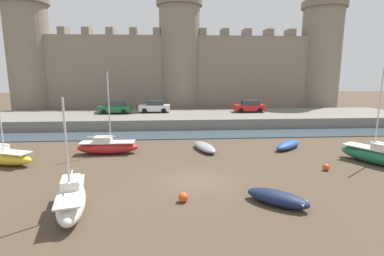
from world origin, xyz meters
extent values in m
plane|color=#4C3D2D|center=(0.00, 0.00, 0.00)|extent=(160.00, 160.00, 0.00)
cube|color=#3D4C56|center=(0.00, 13.70, 0.05)|extent=(80.00, 4.50, 0.10)
cube|color=slate|center=(0.00, 20.95, 0.63)|extent=(57.74, 10.00, 1.25)
cube|color=gray|center=(0.00, 30.61, 6.04)|extent=(45.74, 2.80, 12.08)
cylinder|color=gray|center=(-22.87, 30.61, 8.23)|extent=(6.26, 6.26, 16.46)
cylinder|color=#796B5D|center=(-22.87, 30.61, 16.96)|extent=(7.02, 7.02, 1.00)
cylinder|color=gray|center=(0.00, 30.61, 8.23)|extent=(6.26, 6.26, 16.46)
cylinder|color=#796B5D|center=(0.00, 30.61, 16.96)|extent=(7.02, 7.02, 1.00)
cylinder|color=gray|center=(22.87, 30.61, 8.23)|extent=(6.26, 6.26, 16.46)
cylinder|color=#796B5D|center=(22.87, 30.61, 16.96)|extent=(7.02, 7.02, 1.00)
cube|color=gray|center=(-17.53, 30.61, 12.63)|extent=(1.10, 2.52, 1.10)
cube|color=gray|center=(-14.03, 30.61, 12.63)|extent=(1.10, 2.52, 1.10)
cube|color=gray|center=(-10.52, 30.61, 12.63)|extent=(1.10, 2.52, 1.10)
cube|color=gray|center=(-7.01, 30.61, 12.63)|extent=(1.10, 2.52, 1.10)
cube|color=gray|center=(-3.51, 30.61, 12.63)|extent=(1.10, 2.52, 1.10)
cube|color=gray|center=(3.51, 30.61, 12.63)|extent=(1.10, 2.52, 1.10)
cube|color=gray|center=(7.01, 30.61, 12.63)|extent=(1.10, 2.52, 1.10)
cube|color=gray|center=(10.52, 30.61, 12.63)|extent=(1.10, 2.52, 1.10)
cube|color=gray|center=(14.03, 30.61, 12.63)|extent=(1.10, 2.52, 1.10)
cube|color=gray|center=(17.53, 30.61, 12.63)|extent=(1.10, 2.52, 1.10)
ellipsoid|color=yellow|center=(-13.90, 4.37, 0.52)|extent=(5.40, 3.14, 1.03)
cube|color=silver|center=(-13.90, 4.37, 0.99)|extent=(4.74, 2.72, 0.08)
cylinder|color=silver|center=(-13.65, 4.28, 3.24)|extent=(0.10, 0.10, 4.42)
ellipsoid|color=#234793|center=(8.78, 7.27, 0.34)|extent=(3.46, 3.34, 0.68)
ellipsoid|color=blue|center=(8.78, 7.27, 0.40)|extent=(2.81, 2.70, 0.37)
cube|color=beige|center=(8.58, 7.08, 0.44)|extent=(0.80, 0.84, 0.06)
cube|color=beige|center=(9.83, 8.25, 0.42)|extent=(0.63, 0.65, 0.08)
ellipsoid|color=silver|center=(-6.33, -3.84, 0.60)|extent=(2.36, 4.92, 1.20)
cube|color=silver|center=(-6.33, -3.84, 1.16)|extent=(2.04, 4.32, 0.08)
cube|color=silver|center=(-6.41, -3.49, 1.42)|extent=(1.13, 1.49, 0.44)
cylinder|color=silver|center=(-6.28, -4.07, 3.41)|extent=(0.10, 0.10, 4.43)
cylinder|color=silver|center=(-6.44, -3.37, 1.65)|extent=(0.57, 2.10, 0.08)
ellipsoid|color=red|center=(-6.75, 6.79, 0.51)|extent=(5.00, 1.48, 1.01)
cube|color=silver|center=(-6.75, 6.79, 0.97)|extent=(4.40, 1.26, 0.08)
cube|color=silver|center=(-7.12, 6.78, 1.23)|extent=(1.40, 0.95, 0.44)
cylinder|color=silver|center=(-6.50, 6.79, 3.87)|extent=(0.10, 0.10, 5.72)
cylinder|color=silver|center=(-7.25, 6.78, 1.46)|extent=(2.25, 0.09, 0.08)
ellipsoid|color=#141E3D|center=(3.90, -3.66, 0.36)|extent=(3.29, 3.05, 0.73)
ellipsoid|color=navy|center=(3.90, -3.66, 0.42)|extent=(2.67, 2.46, 0.40)
cube|color=beige|center=(3.71, -3.50, 0.46)|extent=(0.82, 0.92, 0.06)
cube|color=beige|center=(4.88, -4.49, 0.44)|extent=(0.65, 0.69, 0.08)
ellipsoid|color=gray|center=(1.38, 7.20, 0.30)|extent=(2.22, 3.92, 0.61)
ellipsoid|color=silver|center=(1.38, 7.20, 0.36)|extent=(1.77, 3.20, 0.33)
cube|color=beige|center=(1.45, 6.93, 0.40)|extent=(1.09, 0.48, 0.06)
cube|color=beige|center=(0.99, 8.60, 0.38)|extent=(0.74, 0.46, 0.08)
ellipsoid|color=#1E6B47|center=(13.64, 2.53, 0.58)|extent=(4.11, 5.38, 1.16)
cube|color=silver|center=(13.64, 2.53, 1.12)|extent=(3.57, 4.71, 0.08)
cylinder|color=silver|center=(13.50, 2.75, 4.06)|extent=(0.10, 0.10, 5.79)
sphere|color=#E04C1E|center=(-0.90, -2.98, 0.26)|extent=(0.51, 0.51, 0.51)
sphere|color=#E04C1E|center=(9.15, 1.37, 0.23)|extent=(0.47, 0.47, 0.47)
cube|color=#1E6638|center=(-8.86, 22.05, 1.85)|extent=(4.13, 1.77, 0.80)
cube|color=#2D3842|center=(-8.71, 22.05, 2.55)|extent=(2.28, 1.53, 0.64)
cylinder|color=black|center=(-10.14, 21.22, 1.57)|extent=(0.64, 0.19, 0.64)
cylinder|color=black|center=(-10.11, 22.92, 1.57)|extent=(0.64, 0.19, 0.64)
cylinder|color=black|center=(-7.60, 21.18, 1.57)|extent=(0.64, 0.19, 0.64)
cylinder|color=black|center=(-7.57, 22.88, 1.57)|extent=(0.64, 0.19, 0.64)
cube|color=silver|center=(-3.72, 22.75, 1.85)|extent=(4.13, 1.77, 0.80)
cube|color=#2D3842|center=(-3.57, 22.75, 2.55)|extent=(2.28, 1.53, 0.64)
cylinder|color=black|center=(-5.00, 21.92, 1.57)|extent=(0.64, 0.19, 0.64)
cylinder|color=black|center=(-4.97, 23.62, 1.57)|extent=(0.64, 0.19, 0.64)
cylinder|color=black|center=(-2.46, 21.88, 1.57)|extent=(0.64, 0.19, 0.64)
cylinder|color=black|center=(-2.43, 23.58, 1.57)|extent=(0.64, 0.19, 0.64)
cube|color=red|center=(9.13, 22.12, 1.85)|extent=(4.13, 1.77, 0.80)
cube|color=#2D3842|center=(9.28, 22.12, 2.55)|extent=(2.28, 1.53, 0.64)
cylinder|color=black|center=(7.84, 21.30, 1.57)|extent=(0.64, 0.19, 0.64)
cylinder|color=black|center=(7.87, 23.00, 1.57)|extent=(0.64, 0.19, 0.64)
cylinder|color=black|center=(10.39, 21.25, 1.57)|extent=(0.64, 0.19, 0.64)
cylinder|color=black|center=(10.41, 22.95, 1.57)|extent=(0.64, 0.19, 0.64)
camera|label=1|loc=(-1.48, -17.69, 6.78)|focal=28.00mm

